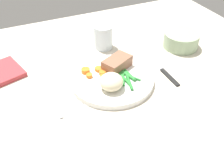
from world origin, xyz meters
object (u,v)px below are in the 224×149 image
at_px(fork, 53,98).
at_px(napkin, 1,72).
at_px(knife, 160,68).
at_px(meat_portion, 117,63).
at_px(water_glass, 103,38).
at_px(salad_bowl, 181,39).
at_px(dinner_plate, 112,79).

xyz_separation_m(fork, napkin, (-0.12, 0.18, 0.01)).
xyz_separation_m(knife, napkin, (-0.46, 0.18, 0.01)).
xyz_separation_m(meat_portion, napkin, (-0.33, 0.13, -0.03)).
distance_m(knife, water_glass, 0.23).
height_order(water_glass, salad_bowl, water_glass).
xyz_separation_m(fork, knife, (0.34, -0.00, -0.00)).
distance_m(meat_portion, water_glass, 0.15).
bearing_deg(meat_portion, fork, -168.89).
xyz_separation_m(dinner_plate, knife, (0.17, -0.00, -0.01)).
relative_size(knife, salad_bowl, 1.70).
relative_size(salad_bowl, napkin, 1.00).
bearing_deg(water_glass, salad_bowl, -23.74).
distance_m(meat_portion, fork, 0.22).
distance_m(dinner_plate, knife, 0.17).
relative_size(meat_portion, knife, 0.43).
height_order(dinner_plate, meat_portion, meat_portion).
relative_size(meat_portion, salad_bowl, 0.74).
bearing_deg(napkin, knife, -20.96).
bearing_deg(knife, water_glass, 123.36).
distance_m(dinner_plate, meat_portion, 0.06).
xyz_separation_m(water_glass, napkin, (-0.35, -0.02, -0.03)).
bearing_deg(napkin, salad_bowl, -8.58).
bearing_deg(meat_portion, knife, -17.44).
xyz_separation_m(meat_portion, fork, (-0.21, -0.04, -0.03)).
relative_size(dinner_plate, fork, 1.48).
height_order(water_glass, napkin, water_glass).
bearing_deg(water_glass, meat_portion, -97.67).
bearing_deg(salad_bowl, dinner_plate, -164.69).
distance_m(dinner_plate, salad_bowl, 0.31).
height_order(dinner_plate, knife, dinner_plate).
distance_m(fork, knife, 0.34).
bearing_deg(salad_bowl, knife, -148.06).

